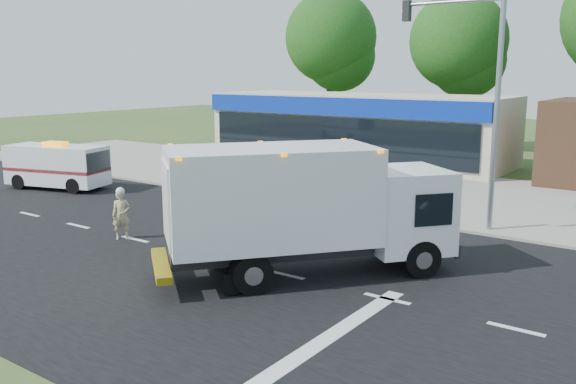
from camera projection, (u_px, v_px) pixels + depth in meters
name	position (u px, v px, depth m)	size (l,w,h in m)	color
ground	(285.00, 275.00, 16.26)	(120.00, 120.00, 0.00)	#385123
road_asphalt	(285.00, 275.00, 16.26)	(60.00, 14.00, 0.02)	black
sidewalk	(414.00, 215.00, 22.78)	(60.00, 2.40, 0.12)	gray
parking_apron	(467.00, 192.00, 27.42)	(60.00, 9.00, 0.02)	gray
lane_markings	(298.00, 301.00, 14.41)	(55.20, 7.00, 0.01)	silver
ems_box_truck	(304.00, 202.00, 15.92)	(6.83, 7.60, 3.48)	black
emergency_worker	(121.00, 214.00, 19.60)	(0.67, 0.69, 1.71)	tan
ambulance_van	(59.00, 165.00, 28.01)	(4.95, 2.99, 2.19)	white
retail_strip_mall	(358.00, 127.00, 36.90)	(18.00, 6.20, 4.00)	#BCB39C
traffic_signal_pole	(479.00, 84.00, 20.01)	(3.51, 0.25, 8.00)	gray
background_trees	(540.00, 38.00, 37.75)	(36.77, 7.39, 12.10)	#332114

